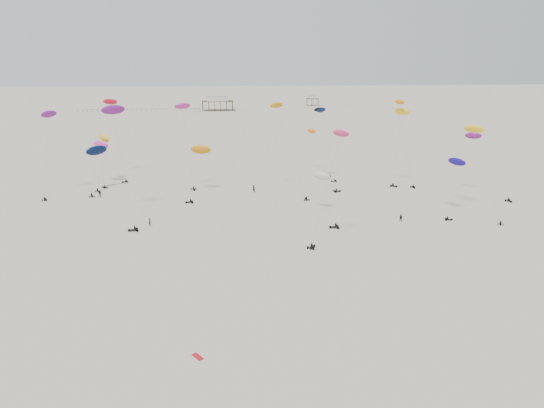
{
  "coord_description": "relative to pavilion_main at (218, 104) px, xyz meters",
  "views": [
    {
      "loc": [
        -10.35,
        -13.18,
        35.47
      ],
      "look_at": [
        0.0,
        88.0,
        7.0
      ],
      "focal_mm": 35.0,
      "sensor_mm": 36.0,
      "label": 1
    }
  ],
  "objects": [
    {
      "name": "rig_10",
      "position": [
        -22.63,
        -243.13,
        15.22
      ],
      "size": [
        9.26,
        18.08,
        27.18
      ],
      "rotation": [
        0.0,
        0.0,
        1.78
      ],
      "color": "black",
      "rests_on": "ground"
    },
    {
      "name": "rig_6",
      "position": [
        -8.86,
        -220.06,
        11.89
      ],
      "size": [
        5.53,
        4.23,
        23.83
      ],
      "rotation": [
        0.0,
        0.0,
        3.39
      ],
      "color": "black",
      "rests_on": "ground"
    },
    {
      "name": "spectator_0",
      "position": [
        -15.6,
        -251.64,
        -4.22
      ],
      "size": [
        0.8,
        0.85,
        1.93
      ],
      "primitive_type": "imported",
      "rotation": [
        0.0,
        0.0,
        2.18
      ],
      "color": "black",
      "rests_on": "ground"
    },
    {
      "name": "rig_9",
      "position": [
        23.74,
        -247.89,
        1.67
      ],
      "size": [
        4.38,
        16.77,
        15.65
      ],
      "rotation": [
        0.0,
        0.0,
        1.54
      ],
      "color": "black",
      "rests_on": "ground"
    },
    {
      "name": "rig_7",
      "position": [
        29.9,
        -219.03,
        8.6
      ],
      "size": [
        5.1,
        15.82,
        23.46
      ],
      "rotation": [
        0.0,
        0.0,
        4.87
      ],
      "color": "black",
      "rests_on": "ground"
    },
    {
      "name": "rig_17",
      "position": [
        -33.34,
        -210.76,
        6.12
      ],
      "size": [
        5.88,
        9.24,
        12.87
      ],
      "rotation": [
        0.0,
        0.0,
        0.93
      ],
      "color": "black",
      "rests_on": "ground"
    },
    {
      "name": "rig_5",
      "position": [
        20.12,
        -267.61,
        8.33
      ],
      "size": [
        8.52,
        6.01,
        22.48
      ],
      "rotation": [
        0.0,
        0.0,
        5.63
      ],
      "color": "black",
      "rests_on": "ground"
    },
    {
      "name": "rig_1",
      "position": [
        17.38,
        -226.43,
        11.2
      ],
      "size": [
        9.25,
        14.6,
        25.49
      ],
      "rotation": [
        0.0,
        0.0,
        6.33
      ],
      "color": "black",
      "rests_on": "ground"
    },
    {
      "name": "rig_8",
      "position": [
        -43.67,
        -222.37,
        12.94
      ],
      "size": [
        4.36,
        10.37,
        22.29
      ],
      "rotation": [
        0.0,
        0.0,
        0.09
      ],
      "color": "black",
      "rests_on": "ground"
    },
    {
      "name": "rig_3",
      "position": [
        51.05,
        -222.82,
        9.01
      ],
      "size": [
        6.45,
        5.83,
        24.18
      ],
      "rotation": [
        0.0,
        0.0,
        3.28
      ],
      "color": "black",
      "rests_on": "ground"
    },
    {
      "name": "rig_11",
      "position": [
        30.61,
        -202.27,
        3.03
      ],
      "size": [
        5.65,
        13.68,
        15.99
      ],
      "rotation": [
        0.0,
        0.0,
        4.45
      ],
      "color": "black",
      "rests_on": "ground"
    },
    {
      "name": "rig_14",
      "position": [
        53.89,
        -248.64,
        6.07
      ],
      "size": [
        7.09,
        10.34,
        13.84
      ],
      "rotation": [
        0.0,
        0.0,
        4.4
      ],
      "color": "black",
      "rests_on": "ground"
    },
    {
      "name": "rig_0",
      "position": [
        68.01,
        -233.35,
        7.11
      ],
      "size": [
        8.89,
        13.57,
        18.38
      ],
      "rotation": [
        0.0,
        0.0,
        3.27
      ],
      "color": "black",
      "rests_on": "ground"
    },
    {
      "name": "rig_18",
      "position": [
        -32.84,
        -209.83,
        7.21
      ],
      "size": [
        5.19,
        15.59,
        16.0
      ],
      "rotation": [
        0.0,
        0.0,
        0.34
      ],
      "color": "black",
      "rests_on": "ground"
    },
    {
      "name": "pavilion_main",
      "position": [
        0.0,
        0.0,
        0.0
      ],
      "size": [
        21.0,
        13.0,
        9.8
      ],
      "color": "brown",
      "rests_on": "ground"
    },
    {
      "name": "rig_4",
      "position": [
        49.75,
        -220.96,
        10.76
      ],
      "size": [
        5.25,
        5.83,
        21.77
      ],
      "rotation": [
        0.0,
        0.0,
        3.89
      ],
      "color": "black",
      "rests_on": "ground"
    },
    {
      "name": "grounded_kite_b",
      "position": [
        -3.58,
        -305.27,
        -4.22
      ],
      "size": [
        1.59,
        1.88,
        0.07
      ],
      "primitive_type": "cube",
      "rotation": [
        0.0,
        0.0,
        -0.98
      ],
      "color": "#BA0B16",
      "rests_on": "ground"
    },
    {
      "name": "ground_plane",
      "position": [
        10.0,
        -150.0,
        -4.22
      ],
      "size": [
        900.0,
        900.0,
        0.0
      ],
      "primitive_type": "plane",
      "color": "#C1B499"
    },
    {
      "name": "rig_12",
      "position": [
        -31.32,
        -200.52,
        13.99
      ],
      "size": [
        8.15,
        13.85,
        24.42
      ],
      "rotation": [
        0.0,
        0.0,
        1.92
      ],
      "color": "black",
      "rests_on": "ground"
    },
    {
      "name": "rig_15",
      "position": [
        -33.23,
        -218.15,
        5.52
      ],
      "size": [
        6.3,
        12.39,
        13.25
      ],
      "rotation": [
        0.0,
        0.0,
        0.24
      ],
      "color": "black",
      "rests_on": "ground"
    },
    {
      "name": "spectator_1",
      "position": [
        39.54,
        -254.48,
        -4.22
      ],
      "size": [
        1.1,
        1.02,
        1.95
      ],
      "primitive_type": "imported",
      "rotation": [
        0.0,
        0.0,
        5.63
      ],
      "color": "black",
      "rests_on": "ground"
    },
    {
      "name": "spectator_3",
      "position": [
        8.87,
        -224.78,
        -4.22
      ],
      "size": [
        1.01,
        0.95,
        2.3
      ],
      "primitive_type": "imported",
      "rotation": [
        0.0,
        0.0,
        2.53
      ],
      "color": "black",
      "rests_on": "ground"
    },
    {
      "name": "spectator_2",
      "position": [
        -31.39,
        -225.92,
        -4.22
      ],
      "size": [
        1.41,
        1.18,
        2.1
      ],
      "primitive_type": "imported",
      "rotation": [
        0.0,
        0.0,
        5.78
      ],
      "color": "black",
      "rests_on": "ground"
    },
    {
      "name": "rig_13",
      "position": [
        -5.45,
        -223.96,
        5.64
      ],
      "size": [
        6.82,
        14.45,
        15.62
      ],
      "rotation": [
        0.0,
        0.0,
        1.72
      ],
      "color": "black",
      "rests_on": "ground"
    },
    {
      "name": "pier_fence",
      "position": [
        -52.0,
        -0.0,
        -3.45
      ],
      "size": [
        80.2,
        0.2,
        1.5
      ],
      "color": "black",
      "rests_on": "ground"
    },
    {
      "name": "rig_2",
      "position": [
        30.09,
        -212.85,
        10.3
      ],
      "size": [
        7.07,
        4.95,
        21.53
      ],
      "rotation": [
        0.0,
        0.0,
        1.54
      ],
      "color": "black",
      "rests_on": "ground"
    },
    {
      "name": "rig_16",
      "position": [
        58.91,
        -247.85,
        12.23
      ],
      "size": [
        5.16,
        16.38,
        21.94
      ],
      "rotation": [
        0.0,
        0.0,
        5.79
      ],
      "color": "black",
      "rests_on": "ground"
    },
    {
      "name": "pavilion_small",
      "position": [
        70.0,
        30.0,
        -0.74
      ],
      "size": [
        9.0,
        7.0,
        8.0
      ],
      "color": "brown",
      "rests_on": "ground"
    }
  ]
}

